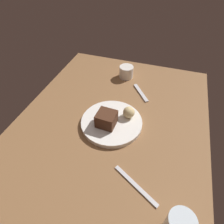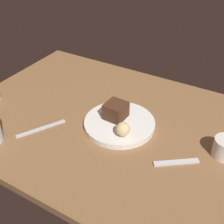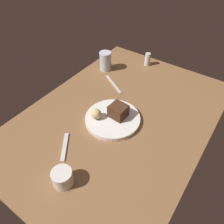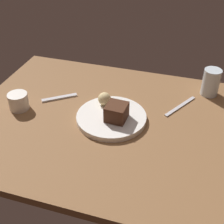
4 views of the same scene
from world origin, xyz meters
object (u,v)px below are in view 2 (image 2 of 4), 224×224
(dessert_plate, at_px, (119,123))
(bread_roll, at_px, (123,129))
(chocolate_cake_slice, at_px, (116,111))
(butter_knife, at_px, (41,129))
(dessert_spoon, at_px, (176,162))

(dessert_plate, relative_size, bread_roll, 5.18)
(dessert_plate, height_order, chocolate_cake_slice, chocolate_cake_slice)
(dessert_plate, distance_m, chocolate_cake_slice, 0.05)
(bread_roll, bearing_deg, chocolate_cake_slice, -47.00)
(chocolate_cake_slice, bearing_deg, butter_knife, 39.55)
(chocolate_cake_slice, bearing_deg, dessert_spoon, 161.69)
(chocolate_cake_slice, distance_m, bread_roll, 0.11)
(dessert_spoon, xyz_separation_m, butter_knife, (0.50, 0.09, -0.00))
(bread_roll, xyz_separation_m, dessert_spoon, (-0.21, 0.01, -0.04))
(dessert_plate, xyz_separation_m, bread_roll, (-0.05, 0.06, 0.04))
(chocolate_cake_slice, bearing_deg, dessert_plate, 149.05)
(bread_roll, bearing_deg, butter_knife, 19.27)
(chocolate_cake_slice, height_order, butter_knife, chocolate_cake_slice)
(dessert_plate, height_order, butter_knife, dessert_plate)
(bread_roll, distance_m, butter_knife, 0.31)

